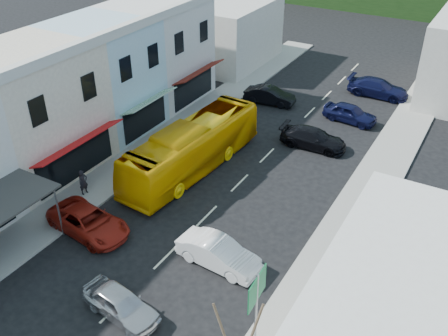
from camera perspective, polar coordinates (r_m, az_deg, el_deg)
ground at (r=26.59m, az=-6.59°, el=-9.99°), size 120.00×120.00×0.00m
sidewalk_left at (r=36.84m, az=-7.01°, el=3.13°), size 3.00×52.00×0.15m
sidewalk_right at (r=31.37m, az=15.75°, el=-3.58°), size 3.00×52.00×0.15m
shopfront_row at (r=35.05m, az=-18.99°, el=7.18°), size 8.25×30.00×8.00m
distant_block_left at (r=51.17m, az=0.15°, el=15.26°), size 8.00×10.00×6.00m
bus at (r=32.59m, az=-3.63°, el=2.21°), size 3.33×11.75×3.10m
car_silver at (r=23.60m, az=-11.72°, el=-14.93°), size 4.61×2.39×1.40m
car_white at (r=25.51m, az=-0.64°, el=-9.78°), size 4.51×2.08×1.40m
car_red at (r=28.51m, az=-15.23°, el=-5.94°), size 4.80×2.45×1.40m
car_black_near at (r=36.14m, az=10.17°, el=3.37°), size 4.56×2.00×1.40m
car_navy_mid at (r=40.42m, az=14.21°, el=6.08°), size 4.56×2.24×1.40m
car_black_far at (r=42.49m, az=5.24°, el=8.25°), size 4.56×2.25×1.40m
car_navy_far at (r=45.71m, az=17.19°, el=8.68°), size 4.51×1.87×1.40m
pedestrian_left at (r=31.39m, az=-15.79°, el=-1.51°), size 0.50×0.66×1.70m
direction_sign at (r=21.36m, az=3.70°, el=-15.75°), size 0.39×1.73×3.81m
traffic_signal at (r=48.29m, az=21.98°, el=11.30°), size 0.93×1.21×4.97m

